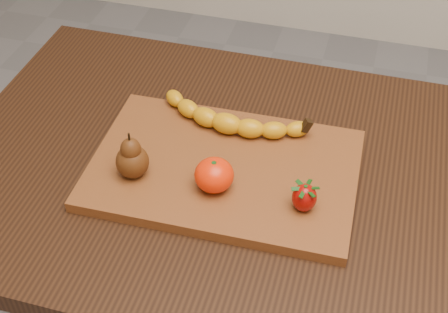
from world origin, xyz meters
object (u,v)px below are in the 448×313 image
(pear, at_px, (131,154))
(mandarin, at_px, (214,175))
(cutting_board, at_px, (224,169))
(table, at_px, (230,204))

(pear, relative_size, mandarin, 1.33)
(cutting_board, xyz_separation_m, pear, (-0.14, -0.06, 0.05))
(mandarin, bearing_deg, pear, -177.60)
(mandarin, bearing_deg, cutting_board, 88.74)
(table, xyz_separation_m, mandarin, (-0.01, -0.08, 0.15))
(table, distance_m, mandarin, 0.16)
(table, distance_m, cutting_board, 0.11)
(table, distance_m, pear, 0.23)
(pear, height_order, mandarin, pear)
(cutting_board, bearing_deg, table, 72.32)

